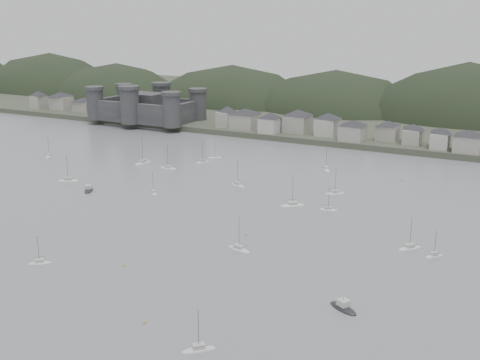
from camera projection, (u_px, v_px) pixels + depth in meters
The scene contains 10 objects.
ground at pixel (103, 271), 150.13m from camera, with size 900.00×900.00×0.00m, color slate.
far_shore_land at pixel (390, 111), 400.78m from camera, with size 900.00×250.00×3.00m, color #383D2D.
forested_ridge at pixel (387, 136), 380.23m from camera, with size 851.55×103.94×102.57m.
castle at pixel (146, 107), 354.44m from camera, with size 66.00×43.00×20.00m.
waterfront_town at pixel (438, 135), 280.98m from camera, with size 451.48×28.46×12.92m.
sailboat_lead at pixel (168, 168), 252.48m from camera, with size 8.25×3.27×11.02m.
moored_fleet at pixel (213, 197), 212.47m from camera, with size 244.16×153.56×12.94m.
motor_launch_near at pixel (343, 308), 130.65m from camera, with size 8.36×6.35×3.90m.
motor_launch_far at pixel (89, 190), 219.93m from camera, with size 6.90×8.46×3.95m.
mooring_buoys at pixel (223, 221), 187.10m from camera, with size 187.38×140.34×0.70m.
Camera 1 is at (95.96, -105.72, 62.80)m, focal length 43.79 mm.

